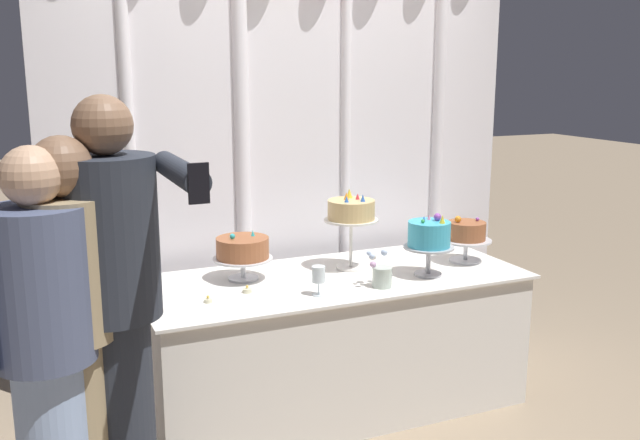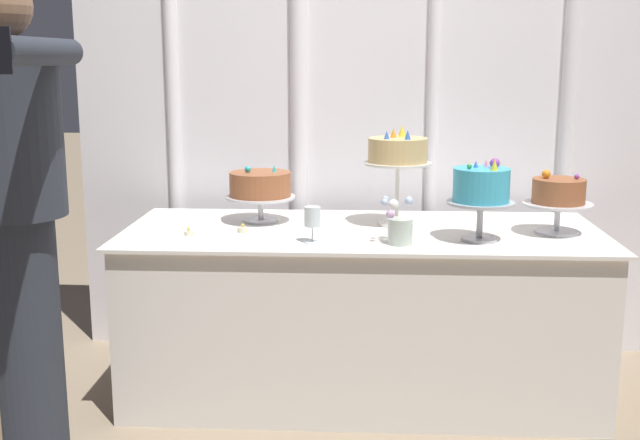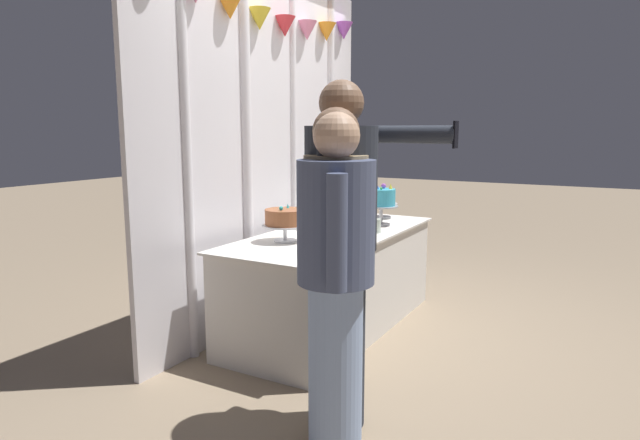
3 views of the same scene
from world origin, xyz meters
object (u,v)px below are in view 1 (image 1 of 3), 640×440
object	(u,v)px
tealight_far_left	(208,300)
guest_man_pink_jacket	(74,333)
cake_display_leftmost	(243,250)
guest_girl_blue_dress	(115,307)
cake_table	(333,342)
flower_vase	(381,274)
wine_glass	(319,275)
cake_display_midleft	(351,213)
tealight_near_left	(247,290)
cake_display_midright	(429,237)
guest_man_dark_suit	(46,352)
cake_display_rightmost	(466,234)

from	to	relation	value
tealight_far_left	guest_man_pink_jacket	distance (m)	0.85
cake_display_leftmost	guest_girl_blue_dress	xyz separation A→B (m)	(-0.73, -0.80, 0.06)
cake_display_leftmost	tealight_far_left	world-z (taller)	cake_display_leftmost
cake_table	cake_display_leftmost	world-z (taller)	cake_display_leftmost
flower_vase	guest_man_pink_jacket	size ratio (longest dim) A/B	0.12
guest_man_pink_jacket	wine_glass	bearing A→B (deg)	22.01
cake_display_leftmost	flower_vase	distance (m)	0.71
cake_display_midleft	wine_glass	xyz separation A→B (m)	(-0.34, -0.35, -0.21)
cake_display_leftmost	tealight_near_left	world-z (taller)	cake_display_leftmost
cake_display_midleft	cake_display_midright	distance (m)	0.43
guest_man_dark_suit	wine_glass	bearing A→B (deg)	22.56
guest_girl_blue_dress	guest_man_pink_jacket	size ratio (longest dim) A/B	1.08
wine_glass	tealight_far_left	bearing A→B (deg)	168.34
cake_display_midright	guest_man_dark_suit	world-z (taller)	guest_man_dark_suit
cake_display_leftmost	wine_glass	bearing A→B (deg)	-56.90
cake_display_rightmost	cake_display_leftmost	bearing A→B (deg)	172.32
cake_display_leftmost	tealight_far_left	size ratio (longest dim) A/B	7.98
cake_display_midleft	cake_display_rightmost	bearing A→B (deg)	-11.26
cake_display_midright	guest_man_dark_suit	bearing A→B (deg)	-162.75
tealight_near_left	guest_man_pink_jacket	bearing A→B (deg)	-142.89
cake_display_midright	cake_table	bearing A→B (deg)	158.70
tealight_near_left	guest_man_pink_jacket	distance (m)	1.05
cake_table	cake_display_midleft	bearing A→B (deg)	33.01
cake_display_midright	wine_glass	xyz separation A→B (m)	(-0.65, -0.07, -0.11)
wine_glass	guest_man_pink_jacket	distance (m)	1.22
wine_glass	guest_man_pink_jacket	size ratio (longest dim) A/B	0.09
tealight_far_left	guest_man_dark_suit	bearing A→B (deg)	-139.43
tealight_far_left	cake_display_rightmost	bearing A→B (deg)	4.38
cake_display_midleft	wine_glass	distance (m)	0.53
cake_display_leftmost	guest_man_dark_suit	size ratio (longest dim) A/B	0.20
guest_girl_blue_dress	guest_man_dark_suit	world-z (taller)	guest_girl_blue_dress
guest_girl_blue_dress	guest_man_dark_suit	xyz separation A→B (m)	(-0.24, -0.10, -0.10)
cake_table	guest_man_dark_suit	distance (m)	1.68
cake_display_rightmost	tealight_near_left	xyz separation A→B (m)	(-1.28, -0.05, -0.15)
cake_display_rightmost	guest_girl_blue_dress	world-z (taller)	guest_girl_blue_dress
wine_glass	guest_man_dark_suit	distance (m)	1.33
cake_display_midright	cake_display_midleft	bearing A→B (deg)	138.78
cake_table	cake_display_rightmost	size ratio (longest dim) A/B	7.07
flower_vase	guest_girl_blue_dress	distance (m)	1.39
flower_vase	wine_glass	bearing A→B (deg)	179.93
guest_man_pink_jacket	guest_man_dark_suit	world-z (taller)	guest_man_pink_jacket
cake_display_midright	cake_display_leftmost	bearing A→B (deg)	160.92
cake_display_leftmost	cake_display_midright	distance (m)	0.96
cake_display_rightmost	tealight_far_left	xyz separation A→B (m)	(-1.49, -0.11, -0.15)
cake_table	wine_glass	xyz separation A→B (m)	(-0.19, -0.25, 0.46)
cake_table	cake_display_leftmost	bearing A→B (deg)	163.29
cake_display_midleft	guest_man_dark_suit	bearing A→B (deg)	-151.29
guest_man_dark_suit	cake_table	bearing A→B (deg)	28.24
cake_display_midright	guest_man_dark_suit	distance (m)	1.97
cake_display_midleft	guest_man_pink_jacket	bearing A→B (deg)	-151.29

